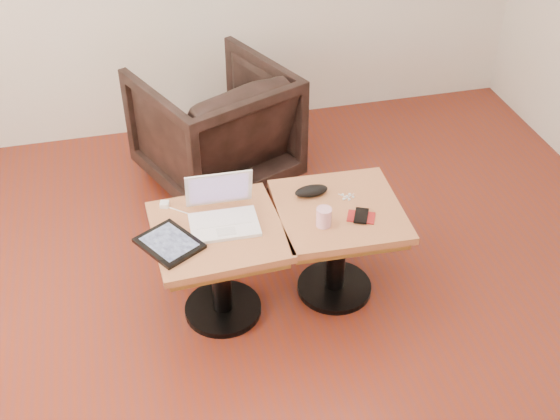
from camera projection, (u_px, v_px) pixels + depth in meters
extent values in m
cube|color=#5D231B|center=(263.00, 378.00, 3.08)|extent=(4.50, 4.50, 0.01)
cylinder|color=black|center=(223.00, 308.00, 3.39)|extent=(0.37, 0.37, 0.03)
cylinder|color=black|center=(221.00, 272.00, 3.25)|extent=(0.09, 0.09, 0.45)
cube|color=olive|center=(218.00, 238.00, 3.12)|extent=(0.54, 0.54, 0.04)
cube|color=#975B3A|center=(218.00, 232.00, 3.10)|extent=(0.59, 0.59, 0.04)
cylinder|color=black|center=(334.00, 287.00, 3.51)|extent=(0.37, 0.37, 0.03)
cylinder|color=black|center=(337.00, 251.00, 3.37)|extent=(0.09, 0.09, 0.45)
cube|color=olive|center=(339.00, 217.00, 3.24)|extent=(0.54, 0.54, 0.04)
cube|color=#975B3A|center=(339.00, 211.00, 3.22)|extent=(0.59, 0.59, 0.04)
cube|color=white|center=(224.00, 225.00, 3.10)|extent=(0.31, 0.22, 0.02)
cube|color=silver|center=(223.00, 219.00, 3.12)|extent=(0.25, 0.11, 0.00)
cube|color=silver|center=(226.00, 231.00, 3.05)|extent=(0.08, 0.06, 0.00)
cube|color=white|center=(219.00, 189.00, 3.14)|extent=(0.30, 0.07, 0.20)
cube|color=brown|center=(219.00, 189.00, 3.14)|extent=(0.27, 0.05, 0.16)
cube|color=black|center=(169.00, 243.00, 3.00)|extent=(0.31, 0.33, 0.02)
cube|color=#191E38|center=(169.00, 242.00, 2.99)|extent=(0.25, 0.27, 0.00)
cube|color=white|center=(164.00, 204.00, 3.21)|extent=(0.05, 0.05, 0.02)
ellipsoid|color=black|center=(311.00, 191.00, 3.27)|extent=(0.16, 0.08, 0.05)
cylinder|color=#D75A85|center=(324.00, 217.00, 3.08)|extent=(0.09, 0.09, 0.09)
sphere|color=white|center=(347.00, 197.00, 3.27)|extent=(0.01, 0.01, 0.01)
sphere|color=white|center=(350.00, 194.00, 3.28)|extent=(0.01, 0.01, 0.01)
sphere|color=white|center=(343.00, 195.00, 3.28)|extent=(0.01, 0.01, 0.01)
sphere|color=white|center=(353.00, 197.00, 3.27)|extent=(0.01, 0.01, 0.01)
sphere|color=white|center=(344.00, 199.00, 3.25)|extent=(0.01, 0.01, 0.01)
sphere|color=white|center=(349.00, 199.00, 3.25)|extent=(0.01, 0.01, 0.01)
cylinder|color=white|center=(347.00, 197.00, 3.27)|extent=(0.07, 0.04, 0.00)
cube|color=maroon|center=(361.00, 217.00, 3.15)|extent=(0.15, 0.13, 0.01)
cube|color=black|center=(361.00, 216.00, 3.15)|extent=(0.10, 0.12, 0.01)
imported|color=black|center=(215.00, 127.00, 4.08)|extent=(1.02, 1.03, 0.72)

